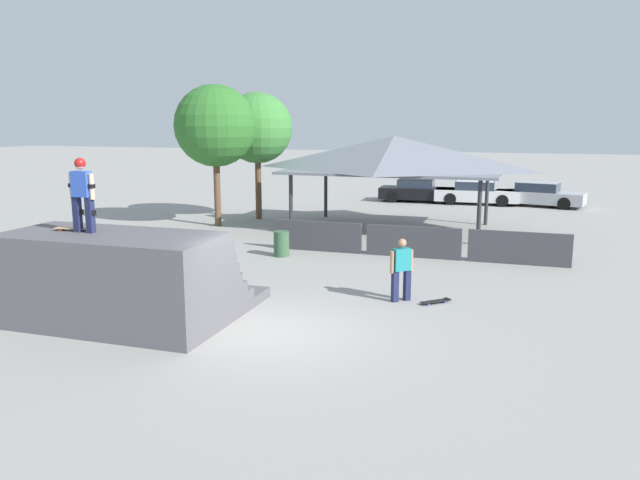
# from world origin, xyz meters

# --- Properties ---
(ground_plane) EXTENTS (160.00, 160.00, 0.00)m
(ground_plane) POSITION_xyz_m (0.00, 0.00, 0.00)
(ground_plane) COLOR gray
(quarter_pipe_ramp) EXTENTS (4.89, 4.25, 2.06)m
(quarter_pipe_ramp) POSITION_xyz_m (-3.55, -0.23, 0.91)
(quarter_pipe_ramp) COLOR #565459
(quarter_pipe_ramp) RESTS_ON ground
(skater_on_deck) EXTENTS (0.70, 0.24, 1.64)m
(skater_on_deck) POSITION_xyz_m (-4.21, -0.58, 3.01)
(skater_on_deck) COLOR #1E2347
(skater_on_deck) RESTS_ON quarter_pipe_ramp
(skateboard_on_deck) EXTENTS (0.84, 0.34, 0.09)m
(skateboard_on_deck) POSITION_xyz_m (-4.57, -0.51, 2.12)
(skateboard_on_deck) COLOR red
(skateboard_on_deck) RESTS_ON quarter_pipe_ramp
(bystander_walking) EXTENTS (0.56, 0.49, 1.61)m
(bystander_walking) POSITION_xyz_m (2.19, 3.22, 0.89)
(bystander_walking) COLOR #1E2347
(bystander_walking) RESTS_ON ground
(skateboard_on_ground) EXTENTS (0.74, 0.70, 0.09)m
(skateboard_on_ground) POSITION_xyz_m (3.08, 3.28, 0.06)
(skateboard_on_ground) COLOR blue
(skateboard_on_ground) RESTS_ON ground
(barrier_fence) EXTENTS (9.89, 0.12, 1.05)m
(barrier_fence) POSITION_xyz_m (1.61, 8.42, 0.53)
(barrier_fence) COLOR #3D3D42
(barrier_fence) RESTS_ON ground
(pavilion_shelter) EXTENTS (8.63, 5.45, 3.88)m
(pavilion_shelter) POSITION_xyz_m (-0.16, 13.63, 3.13)
(pavilion_shelter) COLOR #2D2D33
(pavilion_shelter) RESTS_ON ground
(tree_beside_pavilion) EXTENTS (3.20, 3.20, 5.76)m
(tree_beside_pavilion) POSITION_xyz_m (-6.63, 14.49, 4.14)
(tree_beside_pavilion) COLOR brown
(tree_beside_pavilion) RESTS_ON ground
(tree_far_back) EXTENTS (3.44, 3.44, 6.00)m
(tree_far_back) POSITION_xyz_m (-7.50, 12.09, 4.26)
(tree_far_back) COLOR brown
(tree_far_back) RESTS_ON ground
(trash_bin) EXTENTS (0.52, 0.52, 0.85)m
(trash_bin) POSITION_xyz_m (-2.63, 7.23, 0.42)
(trash_bin) COLOR #385B3D
(trash_bin) RESTS_ON ground
(parked_car_black) EXTENTS (4.25, 1.86, 1.27)m
(parked_car_black) POSITION_xyz_m (-0.64, 22.94, 0.60)
(parked_car_black) COLOR black
(parked_car_black) RESTS_ON ground
(parked_car_white) EXTENTS (4.48, 1.83, 1.27)m
(parked_car_white) POSITION_xyz_m (2.59, 22.91, 0.60)
(parked_car_white) COLOR silver
(parked_car_white) RESTS_ON ground
(parked_car_silver) EXTENTS (4.77, 2.60, 1.27)m
(parked_car_silver) POSITION_xyz_m (5.82, 23.06, 0.60)
(parked_car_silver) COLOR #A8AAAF
(parked_car_silver) RESTS_ON ground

